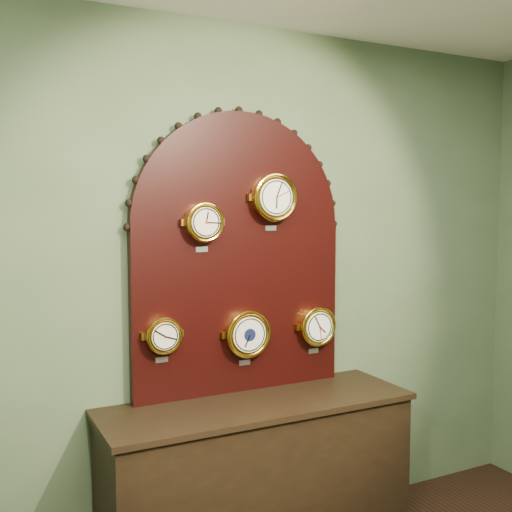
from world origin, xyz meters
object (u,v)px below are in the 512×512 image
display_board (239,245)px  hygrometer (163,335)px  shop_counter (258,482)px  tide_clock (317,326)px  roman_clock (204,222)px  barometer (247,334)px  arabic_clock (274,197)px

display_board → hygrometer: bearing=-171.7°
shop_counter → tide_clock: 0.89m
display_board → roman_clock: bearing=-163.9°
display_board → barometer: display_board is taller
roman_clock → hygrometer: bearing=179.9°
hygrometer → shop_counter: bearing=-18.9°
shop_counter → arabic_clock: 1.50m
shop_counter → display_board: (0.00, 0.22, 1.23)m
display_board → arabic_clock: 0.31m
barometer → tide_clock: 0.44m
arabic_clock → hygrometer: bearing=179.8°
display_board → hygrometer: size_ratio=6.39×
tide_clock → shop_counter: bearing=-161.3°
roman_clock → barometer: 0.65m
roman_clock → barometer: roman_clock is taller
shop_counter → display_board: 1.25m
shop_counter → barometer: (0.01, 0.15, 0.75)m
hygrometer → barometer: bearing=-0.2°
roman_clock → arabic_clock: size_ratio=0.83×
display_board → shop_counter: bearing=-90.0°
tide_clock → roman_clock: bearing=180.0°
arabic_clock → hygrometer: (-0.63, 0.00, -0.69)m
arabic_clock → barometer: bearing=-180.0°
display_board → hygrometer: display_board is taller
shop_counter → hygrometer: bearing=161.1°
display_board → arabic_clock: size_ratio=4.93×
barometer → display_board: bearing=102.0°
shop_counter → display_board: size_ratio=1.05×
display_board → arabic_clock: (0.17, -0.07, 0.25)m
barometer → hygrometer: bearing=179.8°
shop_counter → barometer: bearing=84.6°
arabic_clock → barometer: arabic_clock is taller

